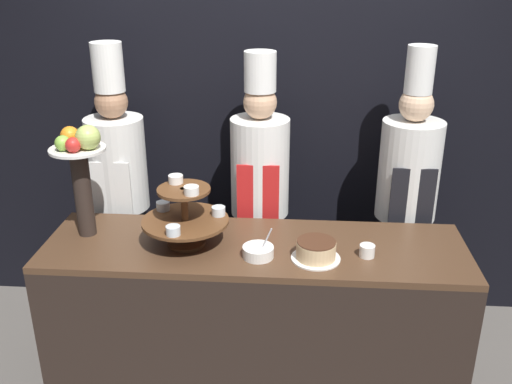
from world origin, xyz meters
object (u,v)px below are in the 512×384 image
object	(u,v)px
serving_bowl_near	(258,252)
chef_left	(119,183)
chef_center_left	(260,187)
chef_center_right	(407,192)
fruit_pedestal	(81,163)
cake_round	(316,250)
cup_white	(367,251)
tiered_stand	(185,214)

from	to	relation	value
serving_bowl_near	chef_left	size ratio (longest dim) A/B	0.09
chef_center_left	chef_center_right	distance (m)	0.86
chef_left	chef_center_right	size ratio (longest dim) A/B	1.00
fruit_pedestal	serving_bowl_near	size ratio (longest dim) A/B	3.82
cake_round	chef_center_left	world-z (taller)	chef_center_left
fruit_pedestal	chef_center_left	world-z (taller)	chef_center_left
cup_white	chef_center_right	distance (m)	0.70
chef_left	fruit_pedestal	bearing A→B (deg)	-92.24
serving_bowl_near	chef_center_left	size ratio (longest dim) A/B	0.09
tiered_stand	chef_left	world-z (taller)	chef_left
fruit_pedestal	chef_center_left	size ratio (longest dim) A/B	0.34
cake_round	chef_center_left	xyz separation A→B (m)	(-0.32, 0.68, 0.05)
cup_white	chef_left	world-z (taller)	chef_left
fruit_pedestal	chef_left	world-z (taller)	chef_left
cup_white	serving_bowl_near	distance (m)	0.53
tiered_stand	serving_bowl_near	world-z (taller)	tiered_stand
tiered_stand	chef_center_left	bearing A→B (deg)	59.38
chef_left	chef_center_left	bearing A→B (deg)	-0.00
tiered_stand	cup_white	size ratio (longest dim) A/B	5.83
fruit_pedestal	chef_left	xyz separation A→B (m)	(0.02, 0.49, -0.30)
tiered_stand	serving_bowl_near	distance (m)	0.41
serving_bowl_near	cake_round	bearing A→B (deg)	-0.12
cake_round	chef_left	bearing A→B (deg)	149.90
fruit_pedestal	chef_center_left	xyz separation A→B (m)	(0.87, 0.49, -0.31)
cup_white	serving_bowl_near	size ratio (longest dim) A/B	0.48
cake_round	chef_center_right	size ratio (longest dim) A/B	0.13
cake_round	tiered_stand	bearing A→B (deg)	170.65
fruit_pedestal	cup_white	distance (m)	1.49
tiered_stand	serving_bowl_near	size ratio (longest dim) A/B	2.79
serving_bowl_near	fruit_pedestal	bearing A→B (deg)	168.52
serving_bowl_near	chef_left	xyz separation A→B (m)	(-0.89, 0.68, 0.07)
fruit_pedestal	chef_center_right	world-z (taller)	chef_center_right
tiered_stand	chef_center_right	world-z (taller)	chef_center_right
serving_bowl_near	chef_center_left	xyz separation A→B (m)	(-0.04, 0.68, 0.06)
cake_round	serving_bowl_near	world-z (taller)	serving_bowl_near
serving_bowl_near	chef_center_right	distance (m)	1.07
fruit_pedestal	serving_bowl_near	xyz separation A→B (m)	(0.91, -0.18, -0.37)
serving_bowl_near	tiered_stand	bearing A→B (deg)	164.03
chef_center_left	cake_round	bearing A→B (deg)	-64.86
chef_center_left	chef_center_right	size ratio (longest dim) A/B	0.98
cup_white	serving_bowl_near	xyz separation A→B (m)	(-0.53, -0.04, -0.00)
cup_white	chef_center_right	bearing A→B (deg)	65.31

